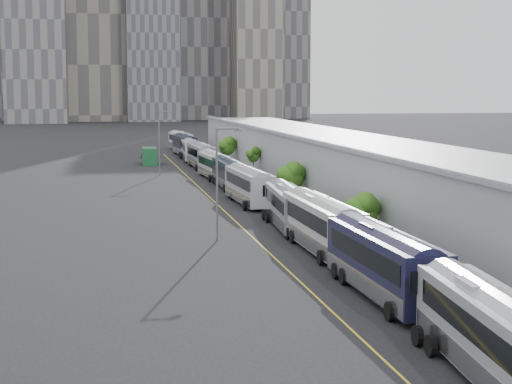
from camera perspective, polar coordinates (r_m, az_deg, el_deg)
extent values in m
cube|color=gray|center=(84.95, 5.16, -1.29)|extent=(10.00, 170.00, 0.12)
cube|color=gold|center=(82.75, -1.86, -1.52)|extent=(0.12, 160.00, 0.02)
cube|color=gray|center=(85.72, 7.76, 1.00)|extent=(12.00, 160.00, 6.80)
cube|color=gray|center=(85.51, 7.78, 2.63)|extent=(12.45, 160.40, 2.57)
cube|color=gray|center=(83.76, 3.96, 3.38)|extent=(0.30, 160.00, 0.40)
cube|color=slate|center=(337.81, -6.98, 11.51)|extent=(20.00, 20.00, 80.00)
cube|color=gray|center=(337.46, 0.00, 10.71)|extent=(18.00, 18.00, 70.00)
cube|color=slate|center=(375.80, 1.60, 11.84)|extent=(22.00, 22.00, 90.00)
cube|color=gray|center=(37.19, 15.48, -9.10)|extent=(3.80, 13.32, 3.18)
cube|color=black|center=(36.86, 15.65, -8.32)|extent=(3.72, 11.76, 1.08)
cube|color=silver|center=(37.47, 15.43, -10.60)|extent=(3.82, 13.06, 1.02)
cube|color=gray|center=(38.08, 14.56, -5.99)|extent=(1.51, 2.33, 0.30)
cube|color=#161732|center=(50.15, 8.52, -4.69)|extent=(2.94, 13.88, 3.35)
cube|color=black|center=(49.84, 8.61, -4.06)|extent=(2.98, 12.22, 1.14)
cube|color=silver|center=(50.38, 8.50, -5.88)|extent=(2.97, 13.60, 1.07)
cube|color=#161732|center=(51.31, 7.97, -2.33)|extent=(1.41, 2.36, 0.32)
cube|color=#B8B9BB|center=(63.94, 4.39, -2.15)|extent=(2.91, 13.89, 3.36)
cube|color=black|center=(63.65, 4.45, -1.64)|extent=(2.96, 12.22, 1.14)
cube|color=silver|center=(64.12, 4.38, -3.09)|extent=(2.95, 13.61, 1.07)
cube|color=#B8B9BB|center=(65.22, 4.04, -0.34)|extent=(1.41, 2.36, 0.32)
cube|color=gray|center=(74.74, 2.17, -0.98)|extent=(3.35, 12.69, 3.04)
cube|color=black|center=(74.48, 2.21, -0.58)|extent=(3.31, 11.19, 1.03)
cube|color=silver|center=(74.88, 2.17, -1.72)|extent=(3.37, 12.44, 0.97)
cube|color=gray|center=(75.94, 1.94, 0.41)|extent=(1.40, 2.20, 0.29)
cube|color=#9D9FA7|center=(90.15, -0.46, 0.42)|extent=(3.17, 13.28, 3.19)
cube|color=black|center=(89.89, -0.44, 0.77)|extent=(3.17, 11.70, 1.09)
cube|color=silver|center=(90.27, -0.46, -0.23)|extent=(3.20, 13.02, 1.02)
cube|color=#9D9FA7|center=(91.46, -0.63, 1.61)|extent=(1.41, 2.28, 0.30)
cube|color=black|center=(105.32, -1.81, 1.27)|extent=(2.54, 12.39, 3.00)
cube|color=black|center=(105.08, -1.79, 1.56)|extent=(2.59, 10.90, 1.02)
cube|color=silver|center=(105.42, -1.80, 0.75)|extent=(2.57, 12.14, 0.96)
cube|color=black|center=(106.58, -1.93, 2.22)|extent=(1.25, 2.10, 0.29)
cube|color=#B6B6B8|center=(116.63, -2.80, 1.80)|extent=(3.16, 12.37, 2.97)
cube|color=black|center=(116.40, -2.79, 2.05)|extent=(3.14, 10.91, 1.01)
cube|color=silver|center=(116.72, -2.80, 1.33)|extent=(3.19, 12.13, 0.95)
cube|color=#B6B6B8|center=(117.89, -2.90, 2.64)|extent=(1.34, 2.14, 0.28)
cube|color=gray|center=(132.27, -3.66, 2.44)|extent=(3.09, 13.24, 3.19)
cube|color=black|center=(132.03, -3.65, 2.68)|extent=(3.09, 11.66, 1.08)
cube|color=silver|center=(132.36, -3.66, 2.00)|extent=(3.12, 12.97, 1.02)
cube|color=gray|center=(133.66, -3.74, 3.23)|extent=(1.39, 2.27, 0.30)
cube|color=silver|center=(146.85, -4.40, 2.82)|extent=(3.06, 12.46, 2.99)
cube|color=black|center=(146.63, -4.39, 3.03)|extent=(3.05, 10.98, 1.02)
cube|color=silver|center=(146.92, -4.40, 2.45)|extent=(3.08, 12.21, 0.96)
cube|color=silver|center=(148.16, -4.47, 3.49)|extent=(1.33, 2.15, 0.29)
cube|color=black|center=(158.40, -4.80, 3.15)|extent=(3.37, 13.26, 3.18)
cube|color=black|center=(158.17, -4.79, 3.35)|extent=(3.34, 11.69, 1.08)
cube|color=silver|center=(158.47, -4.79, 2.78)|extent=(3.40, 13.00, 1.02)
cube|color=black|center=(159.81, -4.86, 3.81)|extent=(1.44, 2.29, 0.30)
cube|color=silver|center=(172.36, -5.05, 3.42)|extent=(3.76, 12.98, 3.10)
cube|color=black|center=(172.13, -5.05, 3.60)|extent=(3.67, 11.46, 1.05)
cube|color=silver|center=(172.42, -5.05, 3.09)|extent=(3.77, 12.73, 0.99)
cube|color=silver|center=(173.74, -5.10, 4.01)|extent=(1.48, 2.28, 0.30)
cylinder|color=black|center=(64.41, 6.93, -2.62)|extent=(0.18, 0.18, 2.98)
sphere|color=#235914|center=(64.16, 6.95, -1.18)|extent=(2.57, 2.57, 2.57)
cylinder|color=black|center=(87.25, 2.31, 0.00)|extent=(0.18, 0.18, 3.29)
sphere|color=#235914|center=(87.06, 2.32, 1.15)|extent=(2.67, 2.67, 2.67)
cylinder|color=black|center=(110.91, -0.18, 1.57)|extent=(0.18, 0.18, 3.71)
sphere|color=#235914|center=(110.76, -0.19, 2.48)|extent=(1.50, 1.50, 1.50)
cylinder|color=black|center=(129.69, -1.93, 2.32)|extent=(0.18, 0.18, 3.70)
sphere|color=#235914|center=(129.56, -1.93, 3.16)|extent=(2.45, 2.45, 2.45)
cylinder|color=#59595E|center=(67.99, -2.62, 0.51)|extent=(0.18, 0.18, 9.06)
cylinder|color=#59595E|center=(67.77, -1.89, 4.24)|extent=(1.80, 0.14, 0.14)
cube|color=#59595E|center=(67.91, -1.22, 4.13)|extent=(0.50, 0.22, 0.18)
cylinder|color=#59595E|center=(120.89, -6.47, 3.24)|extent=(0.18, 0.18, 9.11)
cylinder|color=#59595E|center=(120.77, -6.07, 5.36)|extent=(1.80, 0.14, 0.14)
cube|color=#59595E|center=(120.84, -5.69, 5.29)|extent=(0.50, 0.22, 0.18)
cube|color=#164926|center=(139.86, -7.12, 2.39)|extent=(2.44, 6.65, 2.71)
imported|color=black|center=(154.49, -7.13, 2.58)|extent=(3.20, 5.56, 1.46)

